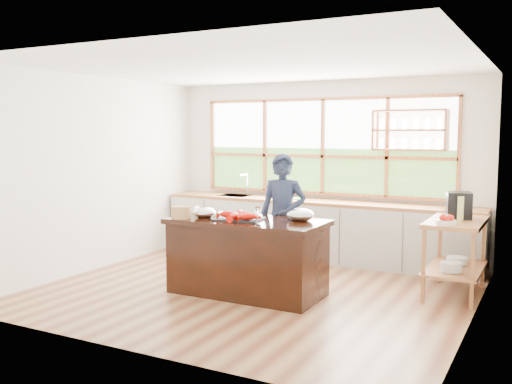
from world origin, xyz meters
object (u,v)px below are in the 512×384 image
Objects in this scene: island at (247,256)px; wicker_basket at (181,212)px; espresso_machine at (459,205)px; cook at (283,219)px.

island is 8.07× the size of wicker_basket.
wicker_basket is at bearing -157.61° from island.
espresso_machine is at bearing 27.89° from wicker_basket.
cook is 1.32m from wicker_basket.
cook reaches higher than island.
cook is 7.23× the size of wicker_basket.
wicker_basket reaches higher than island.
island is 0.77m from cook.
cook reaches higher than wicker_basket.
espresso_machine reaches higher than island.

